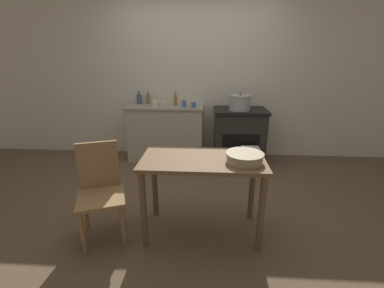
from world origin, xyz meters
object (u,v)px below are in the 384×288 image
at_px(stove, 239,135).
at_px(cup_center_right, 163,105).
at_px(work_table, 203,171).
at_px(cup_center, 194,105).
at_px(cup_mid_right, 155,104).
at_px(chair, 101,189).
at_px(stock_pot, 240,103).
at_px(bottle_far_left, 139,99).
at_px(mixing_bowl_large, 245,157).
at_px(cup_center_left, 184,104).
at_px(flour_sack, 250,160).
at_px(bottle_mid_left, 148,99).
at_px(bottle_left, 175,100).

bearing_deg(stove, cup_center_right, -175.43).
bearing_deg(work_table, cup_center, 95.99).
bearing_deg(cup_mid_right, stove, 0.26).
distance_m(work_table, chair, 0.94).
distance_m(stove, stock_pot, 0.54).
bearing_deg(work_table, bottle_far_left, 118.19).
bearing_deg(mixing_bowl_large, work_table, 169.53).
bearing_deg(stove, cup_center_left, -176.33).
relative_size(chair, flour_sack, 2.29).
height_order(stock_pot, cup_mid_right, stock_pot).
bearing_deg(mixing_bowl_large, stove, 84.61).
relative_size(mixing_bowl_large, cup_mid_right, 3.78).
height_order(work_table, mixing_bowl_large, mixing_bowl_large).
xyz_separation_m(bottle_far_left, cup_center_left, (0.76, -0.27, -0.02)).
distance_m(bottle_far_left, cup_center_right, 0.54).
relative_size(bottle_mid_left, cup_center_right, 2.68).
bearing_deg(chair, bottle_left, 56.63).
height_order(bottle_far_left, cup_center_right, bottle_far_left).
bearing_deg(stove, bottle_far_left, 172.31).
height_order(mixing_bowl_large, cup_center, cup_center).
bearing_deg(cup_center_left, mixing_bowl_large, -69.46).
distance_m(work_table, stock_pot, 1.83).
xyz_separation_m(stock_pot, cup_center_left, (-0.83, 0.02, -0.03)).
xyz_separation_m(bottle_left, cup_center_right, (-0.17, -0.17, -0.04)).
bearing_deg(flour_sack, cup_mid_right, 162.84).
bearing_deg(chair, cup_center_left, 51.60).
xyz_separation_m(stock_pot, cup_center_right, (-1.14, -0.01, -0.04)).
height_order(cup_center_right, cup_mid_right, cup_mid_right).
xyz_separation_m(bottle_mid_left, cup_center_right, (0.29, -0.28, -0.04)).
bearing_deg(chair, mixing_bowl_large, -19.78).
bearing_deg(cup_center, mixing_bowl_large, -73.44).
distance_m(mixing_bowl_large, cup_mid_right, 2.19).
height_order(bottle_far_left, cup_center, bottle_far_left).
bearing_deg(chair, cup_mid_right, 65.36).
height_order(mixing_bowl_large, bottle_left, bottle_left).
distance_m(chair, cup_center_left, 1.98).
height_order(mixing_bowl_large, bottle_far_left, bottle_far_left).
bearing_deg(work_table, cup_center_left, 100.67).
relative_size(stock_pot, bottle_far_left, 1.69).
relative_size(mixing_bowl_large, cup_center, 3.80).
bearing_deg(stove, mixing_bowl_large, -95.39).
height_order(bottle_mid_left, cup_center_right, bottle_mid_left).
xyz_separation_m(work_table, stock_pot, (0.50, 1.73, 0.33)).
height_order(bottle_left, cup_center_right, bottle_left).
height_order(work_table, bottle_mid_left, bottle_mid_left).
xyz_separation_m(chair, cup_mid_right, (0.13, 1.89, 0.45)).
relative_size(flour_sack, bottle_far_left, 1.98).
bearing_deg(stock_pot, cup_center_left, 178.32).
bearing_deg(cup_center, cup_center_right, -178.72).
distance_m(stove, cup_center_left, 0.99).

